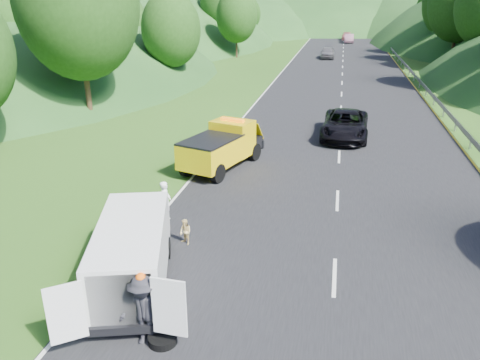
% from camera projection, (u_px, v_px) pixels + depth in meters
% --- Properties ---
extents(ground, '(320.00, 320.00, 0.00)m').
position_uv_depth(ground, '(251.00, 238.00, 16.92)').
color(ground, '#38661E').
rests_on(ground, ground).
extents(road_surface, '(14.00, 200.00, 0.02)m').
position_uv_depth(road_surface, '(342.00, 74.00, 52.79)').
color(road_surface, black).
rests_on(road_surface, ground).
extents(guardrail, '(0.06, 140.00, 1.52)m').
position_uv_depth(guardrail, '(398.00, 62.00, 62.78)').
color(guardrail, gray).
rests_on(guardrail, ground).
extents(tree_line_left, '(14.00, 140.00, 14.00)m').
position_uv_depth(tree_line_left, '(204.00, 51.00, 75.22)').
color(tree_line_left, '#244E16').
rests_on(tree_line_left, ground).
extents(hills_backdrop, '(201.00, 288.60, 44.00)m').
position_uv_depth(hills_backdrop, '(356.00, 26.00, 138.40)').
color(hills_backdrop, '#2D5B23').
rests_on(hills_backdrop, ground).
extents(tow_truck, '(3.52, 5.78, 2.34)m').
position_uv_depth(tow_truck, '(223.00, 146.00, 23.50)').
color(tow_truck, black).
rests_on(tow_truck, ground).
extents(white_van, '(4.14, 6.35, 2.09)m').
position_uv_depth(white_van, '(133.00, 250.00, 13.74)').
color(white_van, black).
rests_on(white_van, ground).
extents(woman, '(0.54, 0.67, 1.62)m').
position_uv_depth(woman, '(167.00, 221.00, 18.21)').
color(woman, white).
rests_on(woman, ground).
extents(child, '(0.57, 0.54, 0.93)m').
position_uv_depth(child, '(186.00, 244.00, 16.48)').
color(child, tan).
rests_on(child, ground).
extents(worker, '(1.31, 0.84, 1.93)m').
position_uv_depth(worker, '(146.00, 343.00, 11.79)').
color(worker, black).
rests_on(worker, ground).
extents(suitcase, '(0.40, 0.32, 0.57)m').
position_uv_depth(suitcase, '(110.00, 221.00, 17.54)').
color(suitcase, brown).
rests_on(suitcase, ground).
extents(spare_tire, '(0.74, 0.74, 0.20)m').
position_uv_depth(spare_tire, '(163.00, 343.00, 11.78)').
color(spare_tire, black).
rests_on(spare_tire, ground).
extents(passing_suv, '(2.95, 5.97, 1.63)m').
position_uv_depth(passing_suv, '(344.00, 138.00, 29.00)').
color(passing_suv, black).
rests_on(passing_suv, ground).
extents(dist_car_a, '(1.88, 4.66, 1.59)m').
position_uv_depth(dist_car_a, '(327.00, 59.00, 66.27)').
color(dist_car_a, '#46454A').
rests_on(dist_car_a, ground).
extents(dist_car_b, '(1.69, 4.85, 1.60)m').
position_uv_depth(dist_car_b, '(349.00, 43.00, 88.91)').
color(dist_car_b, '#7B5263').
rests_on(dist_car_b, ground).
extents(dist_car_c, '(2.00, 4.91, 1.43)m').
position_uv_depth(dist_car_c, '(347.00, 40.00, 94.75)').
color(dist_car_c, '#964B4C').
rests_on(dist_car_c, ground).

